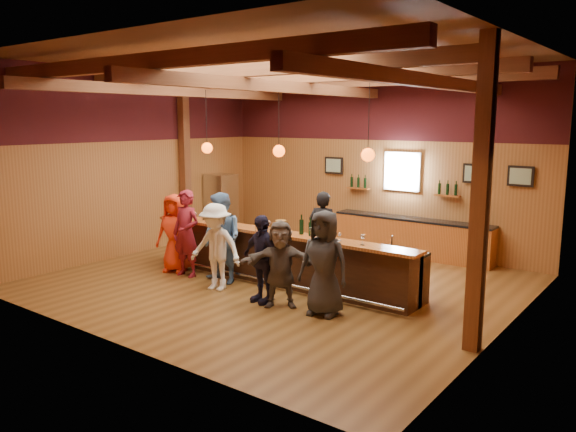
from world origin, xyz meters
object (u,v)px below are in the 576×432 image
at_px(bar_counter, 284,256).
at_px(bartender, 323,232).
at_px(customer_denim, 222,238).
at_px(customer_orange, 175,233).
at_px(bottle_a, 310,229).
at_px(stainless_fridge, 221,206).
at_px(customer_redvest, 186,233).
at_px(customer_white, 216,247).
at_px(customer_brown, 281,264).
at_px(back_bar_cabinet, 411,237).
at_px(customer_dark, 324,263).
at_px(customer_navy, 262,259).
at_px(ice_bucket, 281,226).

xyz_separation_m(bar_counter, bartender, (0.29, 1.00, 0.38)).
bearing_deg(customer_denim, customer_orange, -173.88).
distance_m(bartender, bottle_a, 1.39).
bearing_deg(bar_counter, stainless_fridge, 149.24).
height_order(customer_redvest, customer_white, customer_redvest).
bearing_deg(customer_orange, customer_brown, -27.31).
height_order(bar_counter, customer_orange, customer_orange).
xyz_separation_m(stainless_fridge, customer_orange, (1.73, -3.28, -0.04)).
distance_m(customer_orange, customer_brown, 3.34).
distance_m(bar_counter, customer_white, 1.50).
relative_size(bar_counter, back_bar_cabinet, 1.57).
relative_size(customer_orange, customer_dark, 0.95).
distance_m(customer_brown, customer_dark, 0.86).
relative_size(customer_navy, customer_brown, 1.04).
bearing_deg(stainless_fridge, bar_counter, -30.76).
bearing_deg(bar_counter, customer_orange, -160.77).
height_order(bartender, ice_bucket, bartender).
relative_size(customer_redvest, customer_navy, 1.14).
distance_m(bar_counter, customer_navy, 1.44).
height_order(bar_counter, bartender, bartender).
height_order(bar_counter, customer_white, customer_white).
relative_size(customer_orange, customer_redvest, 0.93).
relative_size(customer_orange, ice_bucket, 7.18).
bearing_deg(customer_denim, ice_bucket, 31.48).
bearing_deg(customer_dark, ice_bucket, 142.20).
relative_size(customer_white, ice_bucket, 7.16).
bearing_deg(customer_dark, bartender, 114.53).
height_order(customer_orange, customer_white, customer_orange).
relative_size(back_bar_cabinet, bottle_a, 11.65).
height_order(customer_white, bartender, bartender).
xyz_separation_m(customer_white, customer_dark, (2.47, 0.08, 0.05)).
distance_m(customer_dark, bartender, 2.65).
xyz_separation_m(stainless_fridge, customer_brown, (5.03, -3.77, -0.12)).
height_order(customer_redvest, customer_brown, customer_redvest).
relative_size(customer_white, customer_navy, 1.06).
bearing_deg(back_bar_cabinet, bartender, -109.12).
distance_m(customer_orange, bottle_a, 3.28).
relative_size(stainless_fridge, ice_bucket, 7.49).
relative_size(bar_counter, ice_bucket, 26.23).
bearing_deg(customer_white, customer_navy, -12.50).
xyz_separation_m(customer_dark, bottle_a, (-0.95, 0.96, 0.34)).
bearing_deg(customer_white, bartender, 55.83).
bearing_deg(ice_bucket, customer_dark, -28.50).
distance_m(bar_counter, customer_denim, 1.34).
bearing_deg(customer_denim, customer_white, -53.52).
xyz_separation_m(customer_redvest, customer_denim, (0.95, 0.09, 0.00)).
distance_m(customer_white, bottle_a, 1.89).
xyz_separation_m(customer_navy, bartender, (-0.20, 2.32, 0.09)).
bearing_deg(bar_counter, ice_bucket, -62.59).
xyz_separation_m(bar_counter, customer_navy, (0.49, -1.32, 0.29)).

